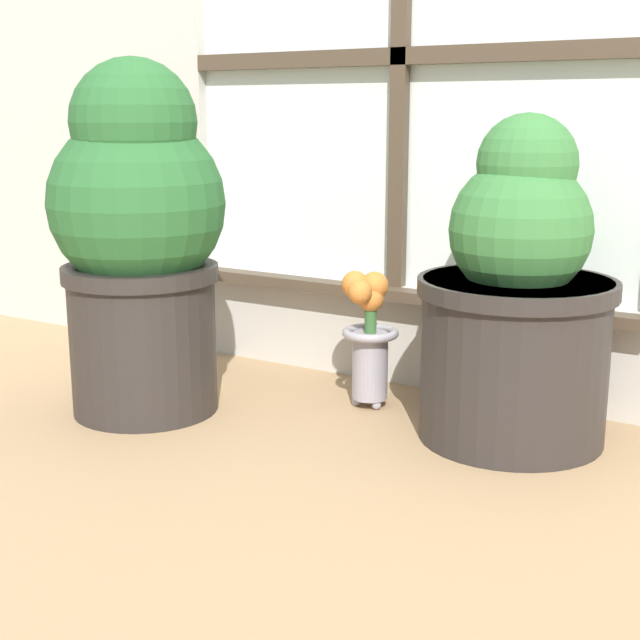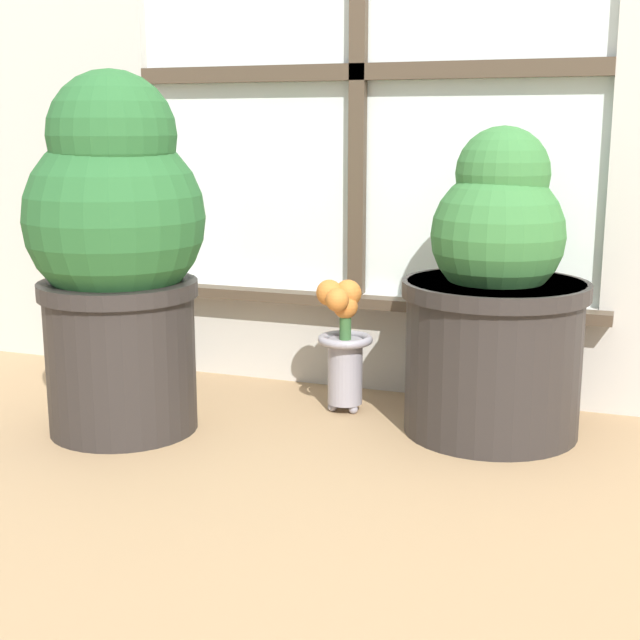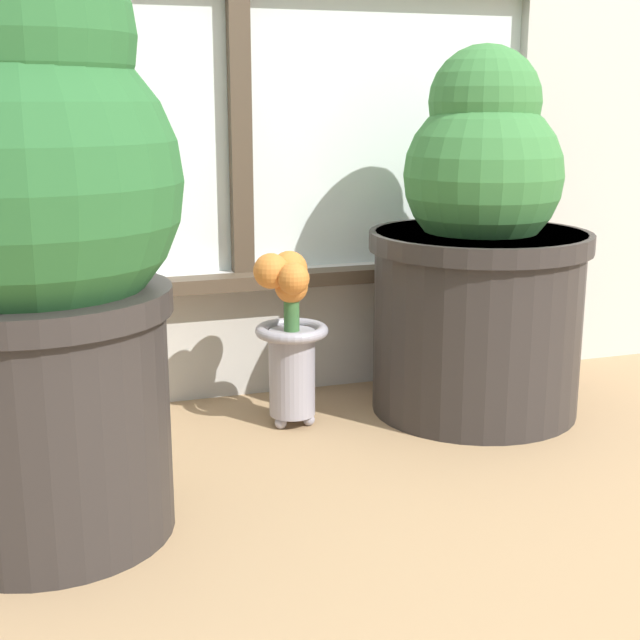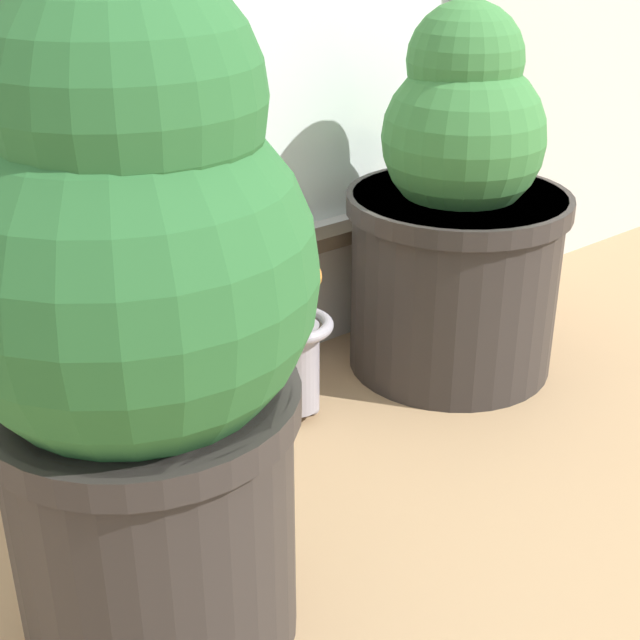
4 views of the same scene
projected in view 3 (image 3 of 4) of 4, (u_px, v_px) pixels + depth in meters
name	position (u px, v px, depth m)	size (l,w,h in m)	color
ground_plane	(384.00, 570.00, 1.00)	(10.00, 10.00, 0.00)	tan
potted_plant_left	(32.00, 237.00, 1.01)	(0.35, 0.35, 0.71)	#2D2826
potted_plant_right	(479.00, 258.00, 1.47)	(0.36, 0.36, 0.60)	#2D2826
flower_vase	(290.00, 330.00, 1.42)	(0.12, 0.12, 0.29)	#99939E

